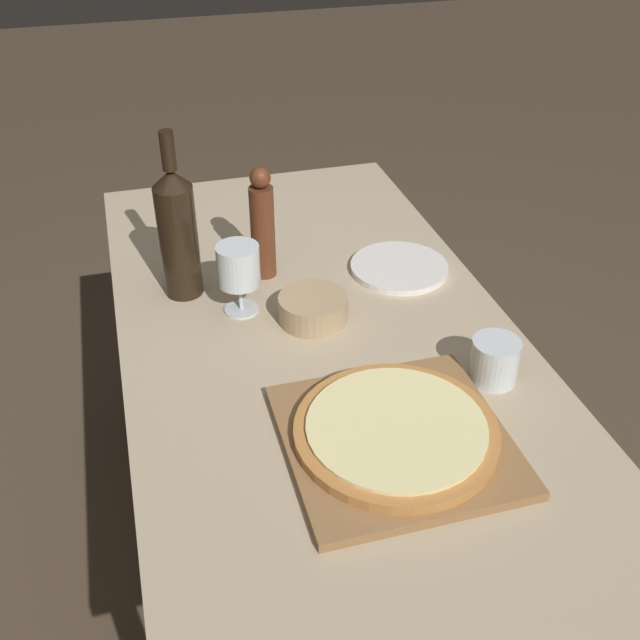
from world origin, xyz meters
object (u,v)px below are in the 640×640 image
object	(u,v)px
pizza	(396,430)
pepper_mill	(262,225)
small_bowl	(315,308)
wine_glass	(238,267)
wine_bottle	(178,231)

from	to	relation	value
pizza	pepper_mill	size ratio (longest dim) A/B	1.32
pepper_mill	small_bowl	xyz separation A→B (m)	(0.06, -0.20, -0.09)
pizza	pepper_mill	world-z (taller)	pepper_mill
pepper_mill	wine_glass	size ratio (longest dim) A/B	1.68
pizza	small_bowl	world-z (taller)	small_bowl
pizza	pepper_mill	distance (m)	0.59
pepper_mill	small_bowl	distance (m)	0.23
pizza	small_bowl	size ratio (longest dim) A/B	2.38
wine_bottle	pepper_mill	distance (m)	0.18
wine_bottle	pepper_mill	bearing A→B (deg)	8.16
wine_bottle	pepper_mill	size ratio (longest dim) A/B	1.42
pizza	wine_bottle	distance (m)	0.62
wine_bottle	wine_glass	distance (m)	0.15
wine_glass	pizza	bearing A→B (deg)	-69.48
pepper_mill	wine_bottle	bearing A→B (deg)	-171.84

